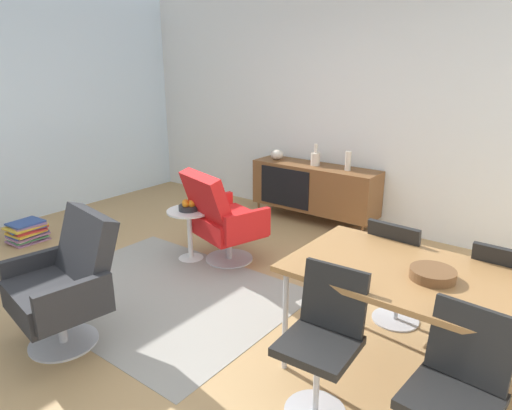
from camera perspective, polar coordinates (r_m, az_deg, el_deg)
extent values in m
plane|color=tan|center=(3.99, -7.09, -11.60)|extent=(8.32, 8.32, 0.00)
cube|color=silver|center=(5.65, 11.42, 11.85)|extent=(6.80, 0.12, 2.80)
cube|color=brown|center=(5.68, 7.36, 2.20)|extent=(1.60, 0.44, 0.56)
cube|color=black|center=(5.64, 3.57, 2.22)|extent=(0.70, 0.01, 0.48)
cylinder|color=brown|center=(6.03, 0.33, -0.28)|extent=(0.03, 0.03, 0.16)
cylinder|color=brown|center=(5.33, 13.17, -3.27)|extent=(0.03, 0.03, 0.16)
cylinder|color=brown|center=(6.30, 2.20, 0.48)|extent=(0.03, 0.03, 0.16)
cylinder|color=brown|center=(5.62, 14.62, -2.26)|extent=(0.03, 0.03, 0.16)
cylinder|color=beige|center=(5.39, 11.47, 5.44)|extent=(0.07, 0.07, 0.22)
ellipsoid|color=beige|center=(5.89, 2.66, 6.34)|extent=(0.17, 0.17, 0.13)
cylinder|color=beige|center=(5.59, 7.46, 5.72)|extent=(0.11, 0.11, 0.15)
cylinder|color=beige|center=(5.57, 7.51, 7.04)|extent=(0.04, 0.04, 0.11)
cube|color=olive|center=(2.89, 20.40, -8.56)|extent=(1.60, 0.90, 0.04)
cylinder|color=#B7B7BC|center=(3.01, 3.68, -14.29)|extent=(0.04, 0.04, 0.70)
cylinder|color=#B7B7BC|center=(3.61, 10.68, -8.84)|extent=(0.04, 0.04, 0.70)
cylinder|color=brown|center=(2.84, 21.27, -8.08)|extent=(0.26, 0.26, 0.06)
cube|color=black|center=(2.64, 7.80, -17.10)|extent=(0.42, 0.42, 0.05)
cube|color=black|center=(2.66, 9.77, -11.36)|extent=(0.38, 0.11, 0.38)
cylinder|color=#B7B7BC|center=(2.78, 7.59, -21.12)|extent=(0.04, 0.04, 0.42)
cube|color=black|center=(3.64, 17.68, -7.49)|extent=(0.42, 0.42, 0.05)
cube|color=black|center=(3.40, 16.80, -5.25)|extent=(0.38, 0.11, 0.38)
cylinder|color=#B7B7BC|center=(3.74, 17.34, -10.79)|extent=(0.04, 0.04, 0.42)
cylinder|color=#B7B7BC|center=(3.84, 17.05, -13.51)|extent=(0.36, 0.36, 0.01)
cube|color=black|center=(2.45, 23.25, -21.67)|extent=(0.43, 0.43, 0.05)
cube|color=black|center=(2.47, 25.32, -15.46)|extent=(0.39, 0.12, 0.38)
cube|color=black|center=(3.50, 28.59, -9.93)|extent=(0.41, 0.41, 0.05)
cube|color=black|center=(3.25, 28.54, -7.81)|extent=(0.38, 0.10, 0.38)
cylinder|color=#B7B7BC|center=(3.61, 28.02, -13.29)|extent=(0.04, 0.04, 0.42)
cylinder|color=#B7B7BC|center=(3.71, 27.55, -16.04)|extent=(0.36, 0.36, 0.01)
cube|color=red|center=(4.55, -3.46, -2.44)|extent=(0.73, 0.71, 0.20)
cube|color=red|center=(4.33, -6.20, 0.77)|extent=(0.65, 0.43, 0.51)
cube|color=red|center=(4.27, -1.07, -2.67)|extent=(0.20, 0.50, 0.28)
cube|color=red|center=(4.79, -5.62, -0.43)|extent=(0.20, 0.50, 0.28)
cylinder|color=#B7B7BC|center=(4.64, -3.40, -5.22)|extent=(0.06, 0.06, 0.28)
cylinder|color=#B7B7BC|center=(4.69, -3.37, -6.70)|extent=(0.48, 0.48, 0.02)
cube|color=#262628|center=(3.51, -23.67, -10.41)|extent=(0.68, 0.65, 0.20)
cube|color=#262628|center=(3.46, -20.59, -4.79)|extent=(0.64, 0.36, 0.51)
cube|color=#262628|center=(3.77, -25.60, -7.40)|extent=(0.14, 0.51, 0.28)
cube|color=#262628|center=(3.20, -21.72, -11.39)|extent=(0.14, 0.51, 0.28)
cylinder|color=#B7B7BC|center=(3.63, -23.19, -13.77)|extent=(0.06, 0.06, 0.28)
cylinder|color=#B7B7BC|center=(3.69, -22.93, -15.53)|extent=(0.48, 0.48, 0.02)
cylinder|color=white|center=(4.58, -8.42, -0.76)|extent=(0.44, 0.44, 0.02)
cylinder|color=white|center=(4.67, -8.28, -3.79)|extent=(0.05, 0.05, 0.50)
cone|color=white|center=(4.76, -8.15, -6.48)|extent=(0.32, 0.32, 0.02)
cylinder|color=#262628|center=(4.57, -8.44, -0.34)|extent=(0.20, 0.20, 0.05)
sphere|color=orange|center=(4.53, -8.07, 0.13)|extent=(0.07, 0.07, 0.07)
sphere|color=orange|center=(4.57, -8.03, 0.30)|extent=(0.07, 0.07, 0.07)
sphere|color=orange|center=(4.58, -8.83, 0.29)|extent=(0.07, 0.07, 0.07)
sphere|color=orange|center=(4.52, -8.80, 0.08)|extent=(0.07, 0.07, 0.07)
cube|color=#99668C|center=(5.73, -26.52, -4.00)|extent=(0.28, 0.37, 0.01)
cube|color=#99668C|center=(5.73, -26.80, -3.85)|extent=(0.28, 0.38, 0.02)
cube|color=#3F7F4C|center=(5.71, -26.68, -3.69)|extent=(0.27, 0.36, 0.02)
cube|color=silver|center=(5.72, -26.65, -3.48)|extent=(0.30, 0.40, 0.01)
cube|color=#99668C|center=(5.70, -26.69, -3.38)|extent=(0.28, 0.38, 0.02)
cube|color=#334C8C|center=(5.71, -26.73, -3.15)|extent=(0.28, 0.38, 0.02)
cube|color=gold|center=(5.68, -26.83, -3.03)|extent=(0.32, 0.36, 0.03)
cube|color=red|center=(5.68, -26.67, -2.78)|extent=(0.31, 0.35, 0.02)
cube|color=red|center=(5.68, -26.68, -2.62)|extent=(0.27, 0.37, 0.01)
cube|color=#334C8C|center=(5.68, -26.97, -2.52)|extent=(0.33, 0.39, 0.01)
cube|color=gold|center=(5.65, -26.89, -2.41)|extent=(0.31, 0.40, 0.02)
cube|color=#99668C|center=(5.66, -26.72, -2.18)|extent=(0.31, 0.35, 0.02)
cube|color=#334C8C|center=(5.67, -26.93, -1.99)|extent=(0.30, 0.35, 0.02)
cube|color=gray|center=(4.12, -11.83, -10.79)|extent=(2.20, 1.70, 0.01)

